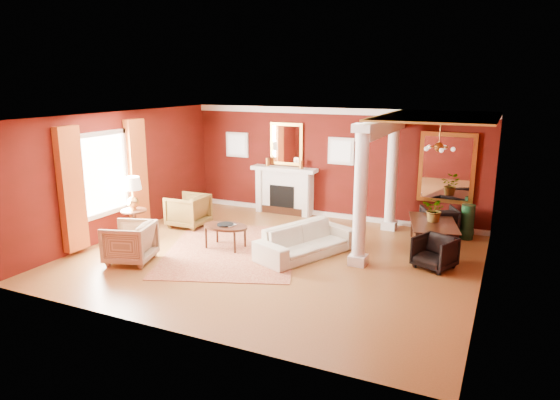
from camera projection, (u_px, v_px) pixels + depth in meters
The scene contains 27 objects.
ground at pixel (275, 257), 10.41m from camera, with size 8.00×8.00×0.00m, color brown.
room_shell at pixel (274, 161), 9.94m from camera, with size 8.04×7.04×2.92m.
fireplace at pixel (284, 190), 13.71m from camera, with size 1.85×0.42×1.29m.
overmantel_mirror at pixel (286, 144), 13.54m from camera, with size 0.95×0.07×1.15m.
flank_window_left at pixel (237, 145), 14.21m from camera, with size 0.70×0.07×0.70m.
flank_window_right at pixel (341, 151), 12.93m from camera, with size 0.70×0.07×0.70m.
left_window at pixel (106, 180), 11.15m from camera, with size 0.21×2.55×2.60m.
column_front at pixel (360, 195), 9.64m from camera, with size 0.36×0.36×2.80m.
column_back at pixel (392, 172), 12.01m from camera, with size 0.36×0.36×2.80m.
header_beam at pixel (383, 126), 10.77m from camera, with size 0.30×3.20×0.32m, color white.
amber_ceiling at pixel (438, 117), 10.10m from camera, with size 2.30×3.40×0.04m, color gold.
dining_mirror at pixel (447, 168), 11.89m from camera, with size 1.30×0.07×1.70m.
chandelier at pixel (439, 147), 10.27m from camera, with size 0.60×0.62×0.75m.
crown_trim at pixel (333, 111), 12.79m from camera, with size 8.00×0.08×0.16m, color white.
base_trim at pixel (330, 215), 13.44m from camera, with size 8.00×0.08×0.12m, color white.
rug at pixel (232, 250), 10.83m from camera, with size 2.72×3.62×0.01m, color maroon.
sofa at pixel (306, 236), 10.40m from camera, with size 2.22×0.65×0.87m, color beige.
armchair_leopard at pixel (188, 209), 12.48m from camera, with size 0.88×0.82×0.90m, color black.
armchair_stripe at pixel (130, 241), 10.03m from camera, with size 0.88×0.82×0.90m, color tan.
coffee_table at pixel (225, 227), 10.85m from camera, with size 1.03×1.03×0.52m.
coffee_book at pixel (227, 219), 10.84m from camera, with size 0.18×0.02×0.25m, color black.
side_table at pixel (133, 197), 11.42m from camera, with size 0.58×0.58×1.46m.
dining_table at pixel (435, 228), 10.83m from camera, with size 1.69×0.59×0.94m, color black.
dining_chair_near at pixel (435, 251), 9.71m from camera, with size 0.69×0.64×0.71m, color black.
dining_chair_far at pixel (439, 220), 11.70m from camera, with size 0.76×0.71×0.78m, color black.
green_urn at pixel (467, 225), 11.53m from camera, with size 0.34×0.34×0.82m.
potted_plant at pixel (436, 197), 10.70m from camera, with size 0.49×0.55×0.43m, color #26591E.
Camera 1 is at (4.27, -8.87, 3.59)m, focal length 32.00 mm.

